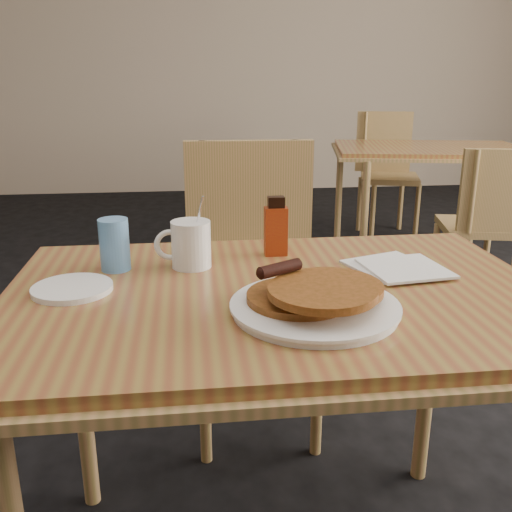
{
  "coord_description": "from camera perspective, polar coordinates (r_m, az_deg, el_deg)",
  "views": [
    {
      "loc": [
        -0.12,
        -1.03,
        1.18
      ],
      "look_at": [
        -0.0,
        0.03,
        0.84
      ],
      "focal_mm": 40.0,
      "sensor_mm": 36.0,
      "label": 1
    }
  ],
  "objects": [
    {
      "name": "chair_neighbor_far",
      "position": [
        4.48,
        12.91,
        9.11
      ],
      "size": [
        0.51,
        0.52,
        0.92
      ],
      "rotation": [
        0.0,
        0.0,
        -0.28
      ],
      "color": "tan",
      "rests_on": "floor"
    },
    {
      "name": "syrup_bottle",
      "position": [
        1.41,
        1.99,
        2.8
      ],
      "size": [
        0.06,
        0.04,
        0.15
      ],
      "rotation": [
        0.0,
        0.0,
        0.0
      ],
      "color": "maroon",
      "rests_on": "main_table"
    },
    {
      "name": "chair_main_far",
      "position": [
        1.93,
        -0.38,
        -0.42
      ],
      "size": [
        0.45,
        0.45,
        0.97
      ],
      "rotation": [
        0.0,
        0.0,
        -0.03
      ],
      "color": "tan",
      "rests_on": "floor"
    },
    {
      "name": "wall_back",
      "position": [
        6.04,
        -5.57,
        19.7
      ],
      "size": [
        8.0,
        0.0,
        8.0
      ],
      "primitive_type": "plane",
      "rotation": [
        1.57,
        0.0,
        0.0
      ],
      "color": "#C6AF9A",
      "rests_on": "ground"
    },
    {
      "name": "side_saucer",
      "position": [
        1.25,
        -17.9,
        -3.1
      ],
      "size": [
        0.19,
        0.19,
        0.01
      ],
      "primitive_type": "cylinder",
      "rotation": [
        0.0,
        0.0,
        -0.18
      ],
      "color": "white",
      "rests_on": "main_table"
    },
    {
      "name": "pancake_plate",
      "position": [
        1.08,
        5.95,
        -4.42
      ],
      "size": [
        0.32,
        0.32,
        0.09
      ],
      "rotation": [
        0.0,
        0.0,
        0.1
      ],
      "color": "white",
      "rests_on": "main_table"
    },
    {
      "name": "blue_tumbler",
      "position": [
        1.34,
        -13.97,
        1.12
      ],
      "size": [
        0.08,
        0.08,
        0.12
      ],
      "primitive_type": "cylinder",
      "rotation": [
        0.0,
        0.0,
        0.11
      ],
      "color": "#5F9DE0",
      "rests_on": "main_table"
    },
    {
      "name": "napkin_stack",
      "position": [
        1.35,
        14.0,
        -1.12
      ],
      "size": [
        0.23,
        0.24,
        0.01
      ],
      "rotation": [
        0.0,
        0.0,
        0.34
      ],
      "color": "white",
      "rests_on": "main_table"
    },
    {
      "name": "main_table",
      "position": [
        1.21,
        2.22,
        -5.25
      ],
      "size": [
        1.19,
        0.81,
        0.75
      ],
      "rotation": [
        0.0,
        0.0,
        0.01
      ],
      "color": "olive",
      "rests_on": "floor"
    },
    {
      "name": "neighbor_table",
      "position": [
        3.79,
        16.95,
        9.78
      ],
      "size": [
        1.31,
        1.01,
        0.75
      ],
      "rotation": [
        0.0,
        0.0,
        -0.19
      ],
      "color": "olive",
      "rests_on": "floor"
    },
    {
      "name": "coffee_mug",
      "position": [
        1.33,
        -6.65,
        1.25
      ],
      "size": [
        0.13,
        0.09,
        0.17
      ],
      "rotation": [
        0.0,
        0.0,
        0.22
      ],
      "color": "white",
      "rests_on": "main_table"
    },
    {
      "name": "chair_neighbor_near",
      "position": [
        3.17,
        22.13,
        3.95
      ],
      "size": [
        0.45,
        0.46,
        0.84
      ],
      "rotation": [
        0.0,
        0.0,
        -0.22
      ],
      "color": "tan",
      "rests_on": "floor"
    }
  ]
}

